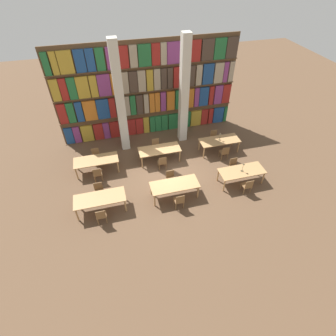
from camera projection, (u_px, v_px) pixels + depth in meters
ground_plane at (167, 176)px, 13.54m from camera, size 40.00×40.00×0.00m
bookshelf_bank at (148, 92)px, 14.82m from camera, size 10.32×0.35×5.50m
pillar_left at (120, 100)px, 13.40m from camera, size 0.45×0.45×6.00m
pillar_center at (184, 93)px, 14.05m from camera, size 0.45×0.45×6.00m
reading_table_0 at (100, 199)px, 11.46m from camera, size 2.24×0.91×0.76m
chair_0 at (101, 215)px, 11.06m from camera, size 0.42×0.40×0.86m
chair_1 at (99, 191)px, 12.13m from camera, size 0.42×0.40×0.86m
reading_table_1 at (175, 186)px, 12.07m from camera, size 2.24×0.91×0.76m
chair_2 at (179, 200)px, 11.69m from camera, size 0.42×0.40×0.86m
chair_3 at (171, 178)px, 12.76m from camera, size 0.42×0.40×0.86m
reading_table_2 at (242, 172)px, 12.77m from camera, size 2.24×0.91×0.76m
chair_4 at (247, 186)px, 12.38m from camera, size 0.42×0.40×0.86m
chair_5 at (234, 166)px, 13.45m from camera, size 0.42×0.40×0.86m
desk_lamp_0 at (243, 166)px, 12.48m from camera, size 0.14×0.14×0.49m
reading_table_3 at (96, 161)px, 13.39m from camera, size 2.24×0.91×0.76m
chair_6 at (98, 174)px, 13.00m from camera, size 0.42×0.40×0.86m
chair_7 at (96, 155)px, 14.07m from camera, size 0.42×0.40×0.86m
reading_table_4 at (159, 150)px, 14.05m from camera, size 2.24×0.91×0.76m
chair_8 at (162, 162)px, 13.66m from camera, size 0.42×0.40×0.86m
chair_9 at (156, 146)px, 14.73m from camera, size 0.42×0.40×0.86m
reading_table_5 at (219, 141)px, 14.67m from camera, size 2.24×0.91×0.76m
chair_10 at (224, 152)px, 14.29m from camera, size 0.42×0.40×0.86m
chair_11 at (214, 137)px, 15.36m from camera, size 0.42×0.40×0.86m
desk_lamp_1 at (220, 135)px, 14.43m from camera, size 0.14×0.14×0.46m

